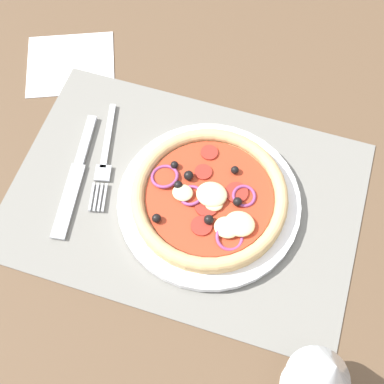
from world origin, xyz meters
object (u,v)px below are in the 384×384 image
(pizza, at_px, (209,198))
(napkin, at_px, (71,64))
(fork, at_px, (104,162))
(plate, at_px, (209,202))
(knife, at_px, (76,176))
(wine_glass, at_px, (326,374))

(pizza, height_order, napkin, pizza)
(pizza, bearing_deg, fork, -6.83)
(plate, height_order, pizza, pizza)
(plate, bearing_deg, pizza, 129.48)
(pizza, distance_m, knife, 0.20)
(pizza, bearing_deg, wine_glass, 132.95)
(knife, bearing_deg, fork, 130.11)
(plate, relative_size, fork, 1.41)
(napkin, bearing_deg, wine_glass, 141.64)
(plate, distance_m, pizza, 0.02)
(pizza, distance_m, napkin, 0.34)
(fork, xyz_separation_m, napkin, (0.12, -0.16, -0.00))
(napkin, bearing_deg, pizza, 148.46)
(fork, xyz_separation_m, knife, (0.03, 0.03, 0.00))
(knife, bearing_deg, pizza, 85.47)
(fork, height_order, napkin, fork)
(knife, relative_size, napkin, 1.45)
(napkin, bearing_deg, plate, 148.51)
(wine_glass, bearing_deg, plate, -47.07)
(knife, distance_m, wine_glass, 0.42)
(fork, bearing_deg, plate, 69.47)
(plate, distance_m, wine_glass, 0.28)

